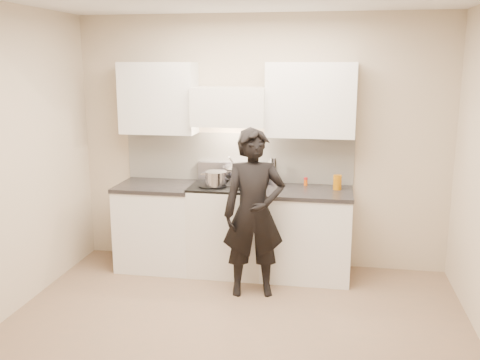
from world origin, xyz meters
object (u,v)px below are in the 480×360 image
counter_right (306,233)px  utensil_crock (273,176)px  person (254,213)px  stove (228,228)px  wok (241,171)px

counter_right → utensil_crock: 0.69m
counter_right → person: person is taller
stove → wok: bearing=48.1°
person → wok: bearing=97.1°
wok → counter_right: bearing=-10.5°
stove → person: person is taller
person → stove: bearing=111.0°
stove → counter_right: size_ratio=1.04×
person → utensil_crock: bearing=70.4°
stove → wok: (0.12, 0.13, 0.59)m
utensil_crock → person: size_ratio=0.18×
stove → utensil_crock: utensil_crock is taller
counter_right → wok: (-0.71, 0.13, 0.60)m
utensil_crock → person: person is taller
counter_right → utensil_crock: size_ratio=3.22×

